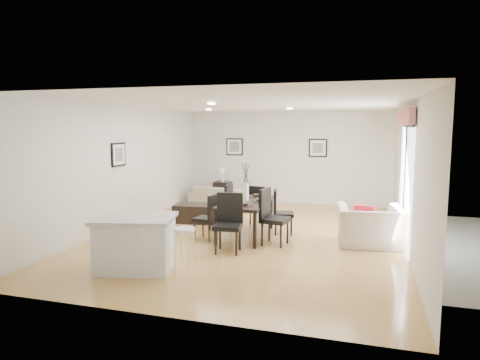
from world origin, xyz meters
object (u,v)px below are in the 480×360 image
(armchair, at_px, (369,226))
(dining_chair_wnear, at_px, (209,214))
(dining_chair_wfar, at_px, (224,204))
(dining_chair_enear, at_px, (271,213))
(side_table, at_px, (222,192))
(sofa, at_px, (223,197))
(coffee_table, at_px, (197,213))
(kitchen_island, at_px, (136,243))
(dining_chair_foot, at_px, (258,203))
(bar_stool, at_px, (184,235))
(dining_chair_head, at_px, (229,219))
(dining_chair_efar, at_px, (280,209))
(dining_table, at_px, (246,205))

(armchair, bearing_deg, dining_chair_wnear, 1.62)
(dining_chair_wfar, relative_size, dining_chair_enear, 0.94)
(side_table, bearing_deg, dining_chair_wfar, -70.53)
(sofa, distance_m, coffee_table, 2.03)
(kitchen_island, bearing_deg, dining_chair_foot, 58.37)
(dining_chair_foot, distance_m, bar_stool, 3.58)
(kitchen_island, xyz_separation_m, bar_stool, (0.84, -0.00, 0.19))
(dining_chair_enear, height_order, dining_chair_head, dining_chair_enear)
(dining_chair_wnear, bearing_deg, coffee_table, -141.09)
(dining_chair_enear, height_order, kitchen_island, dining_chair_enear)
(side_table, xyz_separation_m, kitchen_island, (0.68, -6.23, 0.13))
(armchair, relative_size, side_table, 1.92)
(sofa, height_order, kitchen_island, kitchen_island)
(sofa, relative_size, armchair, 1.67)
(side_table, bearing_deg, dining_chair_foot, -56.19)
(dining_chair_enear, relative_size, dining_chair_head, 1.02)
(dining_chair_wnear, xyz_separation_m, kitchen_island, (-0.49, -2.02, -0.08))
(dining_chair_foot, height_order, bar_stool, dining_chair_foot)
(sofa, height_order, coffee_table, sofa)
(dining_chair_wfar, bearing_deg, dining_chair_enear, 54.71)
(side_table, bearing_deg, kitchen_island, -83.79)
(sofa, relative_size, dining_chair_wfar, 1.94)
(dining_chair_efar, bearing_deg, bar_stool, 151.82)
(kitchen_island, relative_size, bar_stool, 1.94)
(dining_chair_enear, xyz_separation_m, kitchen_island, (-1.73, -2.04, -0.17))
(dining_chair_foot, bearing_deg, dining_chair_head, 99.87)
(dining_table, height_order, dining_chair_wfar, dining_chair_wfar)
(dining_table, relative_size, coffee_table, 1.70)
(kitchen_island, distance_m, bar_stool, 0.86)
(dining_chair_wnear, relative_size, dining_chair_head, 0.87)
(dining_chair_foot, bearing_deg, dining_table, 100.50)
(coffee_table, xyz_separation_m, bar_stool, (1.20, -3.45, 0.41))
(dining_chair_wnear, bearing_deg, dining_chair_wfar, -172.03)
(armchair, height_order, kitchen_island, kitchen_island)
(dining_chair_wfar, bearing_deg, dining_chair_wnear, -0.71)
(dining_chair_wfar, bearing_deg, kitchen_island, -9.80)
(dining_chair_head, relative_size, bar_stool, 1.46)
(side_table, height_order, bar_stool, bar_stool)
(sofa, relative_size, side_table, 3.21)
(armchair, height_order, dining_chair_foot, dining_chair_foot)
(dining_chair_foot, bearing_deg, side_table, -46.39)
(armchair, relative_size, coffee_table, 1.11)
(dining_chair_wfar, relative_size, dining_chair_efar, 1.08)
(armchair, distance_m, dining_chair_head, 2.69)
(armchair, relative_size, kitchen_island, 0.83)
(coffee_table, height_order, side_table, side_table)
(dining_table, xyz_separation_m, side_table, (-1.79, 3.76, -0.36))
(armchair, height_order, bar_stool, armchair)
(coffee_table, bearing_deg, kitchen_island, -89.74)
(sofa, distance_m, bar_stool, 5.63)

